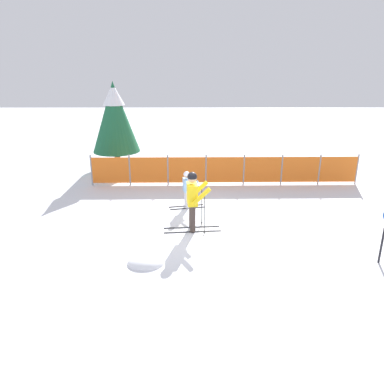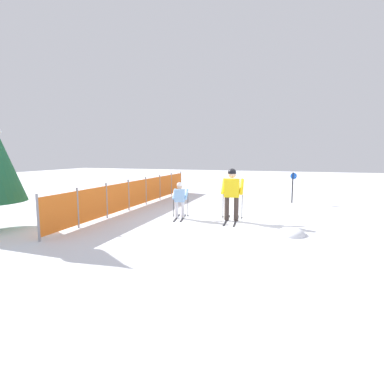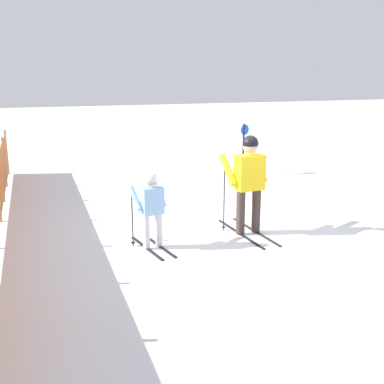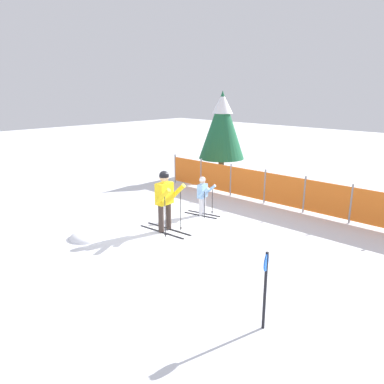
% 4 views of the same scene
% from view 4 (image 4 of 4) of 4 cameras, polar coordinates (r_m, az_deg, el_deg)
% --- Properties ---
extents(ground_plane, '(60.00, 60.00, 0.00)m').
position_cam_4_polar(ground_plane, '(10.36, -4.69, -6.30)').
color(ground_plane, white).
extents(skier_adult, '(1.64, 0.76, 1.71)m').
position_cam_4_polar(skier_adult, '(10.20, -4.13, -0.58)').
color(skier_adult, black).
rests_on(skier_adult, ground_plane).
extents(skier_child, '(1.19, 0.58, 1.23)m').
position_cam_4_polar(skier_child, '(11.59, 1.67, -0.11)').
color(skier_child, black).
rests_on(skier_child, ground_plane).
extents(safety_fence, '(10.30, 0.22, 1.20)m').
position_cam_4_polar(safety_fence, '(12.70, 13.82, 0.24)').
color(safety_fence, gray).
rests_on(safety_fence, ground_plane).
extents(conifer_far, '(2.03, 2.03, 3.78)m').
position_cam_4_polar(conifer_far, '(16.85, 4.61, 10.30)').
color(conifer_far, '#4C3823').
rests_on(conifer_far, ground_plane).
extents(trail_marker, '(0.11, 0.27, 1.37)m').
position_cam_4_polar(trail_marker, '(6.26, 11.12, -13.34)').
color(trail_marker, black).
rests_on(trail_marker, ground_plane).
extents(snow_mound, '(0.88, 0.75, 0.35)m').
position_cam_4_polar(snow_mound, '(10.38, -16.07, -6.84)').
color(snow_mound, white).
rests_on(snow_mound, ground_plane).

